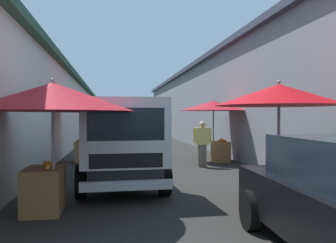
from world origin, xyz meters
The scene contains 10 objects.
ground centered at (13.50, 0.00, 0.00)m, with size 90.00×90.00×0.00m, color #282826.
building_right_concrete centered at (15.75, -6.88, 2.42)m, with size 49.80×7.50×4.82m.
fruit_stall_near_right centered at (12.08, -2.49, 1.91)m, with size 2.56×2.56×2.38m.
fruit_stall_far_left centered at (12.66, 2.44, 1.78)m, with size 2.52×2.52×2.26m.
fruit_stall_near_left centered at (5.24, 2.38, 1.85)m, with size 2.82×2.82×2.36m.
fruit_stall_mid_lane centered at (4.97, -1.70, 1.74)m, with size 2.36×2.36×2.37m.
delivery_truck centered at (7.10, 1.14, 1.04)m, with size 4.98×2.11×2.08m.
vendor_by_crates centered at (13.49, 0.52, 0.89)m, with size 0.54×0.42×1.56m.
vendor_in_shade centered at (10.60, -1.65, 0.88)m, with size 0.22×0.62×1.55m.
parked_scooter centered at (9.76, 2.02, 0.45)m, with size 1.69×0.44×1.14m.
Camera 1 is at (-1.23, 1.34, 1.69)m, focal length 38.58 mm.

